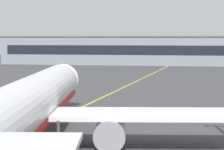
{
  "coord_description": "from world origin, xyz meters",
  "views": [
    {
      "loc": [
        13.24,
        -23.33,
        8.46
      ],
      "look_at": [
        6.83,
        13.46,
        5.42
      ],
      "focal_mm": 74.18,
      "sensor_mm": 36.0,
      "label": 1
    }
  ],
  "objects": [
    {
      "name": "safety_cone_by_nose_gear",
      "position": [
        2.87,
        24.57,
        0.26
      ],
      "size": [
        0.44,
        0.44,
        0.55
      ],
      "color": "orange",
      "rests_on": "ground"
    },
    {
      "name": "terminal_building",
      "position": [
        10.28,
        120.0,
        4.49
      ],
      "size": [
        113.54,
        12.4,
        8.96
      ],
      "color": "gray",
      "rests_on": "ground"
    },
    {
      "name": "airliner_foreground",
      "position": [
        1.12,
        9.23,
        3.37
      ],
      "size": [
        32.36,
        41.43,
        11.65
      ],
      "color": "white",
      "rests_on": "ground"
    },
    {
      "name": "taxiway_centreline",
      "position": [
        0.0,
        30.0,
        0.0
      ],
      "size": [
        13.7,
        179.52,
        0.01
      ],
      "primitive_type": "cube",
      "rotation": [
        0.0,
        0.0,
        -0.07
      ],
      "color": "yellow",
      "rests_on": "ground"
    }
  ]
}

